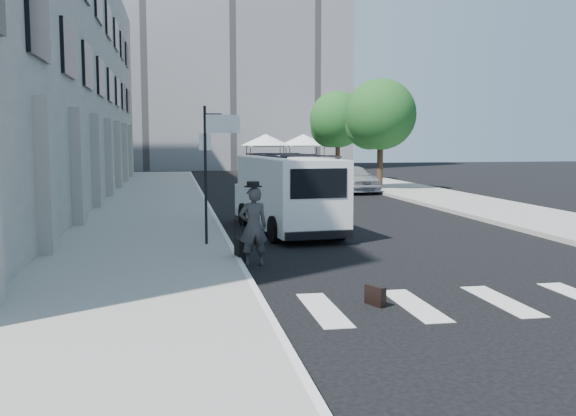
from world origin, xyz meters
name	(u,v)px	position (x,y,z in m)	size (l,w,h in m)	color
ground	(336,271)	(0.00, 0.00, 0.00)	(120.00, 120.00, 0.00)	black
sidewalk_left	(154,201)	(-4.25, 16.00, 0.07)	(4.50, 48.00, 0.15)	gray
sidewalk_right	(404,189)	(9.00, 20.00, 0.07)	(4.00, 56.00, 0.15)	gray
building_far	(227,38)	(2.00, 50.00, 12.50)	(22.00, 12.00, 25.00)	slate
sign_pole	(215,146)	(-2.36, 3.20, 2.65)	(1.03, 0.07, 3.50)	black
tree_near	(378,117)	(7.50, 20.15, 3.97)	(3.80, 3.83, 6.03)	black
tree_far	(336,122)	(7.50, 29.15, 3.97)	(3.80, 3.83, 6.03)	black
tent_left	(266,140)	(4.00, 38.00, 2.71)	(4.00, 4.00, 3.20)	black
tent_right	(304,140)	(7.20, 38.50, 2.71)	(4.00, 4.00, 3.20)	black
businessman	(253,227)	(-1.68, 0.88, 0.89)	(0.65, 0.42, 1.77)	#363638
briefcase	(375,296)	(-0.06, -2.88, 0.17)	(0.12, 0.44, 0.34)	black
suitcase	(241,250)	(-1.90, 1.32, 0.28)	(0.31, 0.42, 1.06)	black
cargo_van	(287,193)	(-0.01, 5.98, 1.17)	(2.64, 6.17, 2.26)	white
parked_car_a	(351,178)	(5.88, 19.54, 0.75)	(1.76, 4.39, 1.49)	#A9ADB2
parked_car_b	(333,174)	(5.61, 22.29, 0.80)	(1.70, 4.87, 1.60)	slate
parked_car_c	(322,170)	(6.80, 30.07, 0.70)	(1.96, 4.83, 1.40)	#95989C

